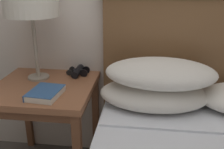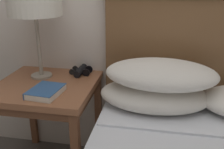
{
  "view_description": "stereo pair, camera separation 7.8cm",
  "coord_description": "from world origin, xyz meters",
  "px_view_note": "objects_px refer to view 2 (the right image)",
  "views": [
    {
      "loc": [
        -0.03,
        -0.65,
        1.22
      ],
      "look_at": [
        -0.19,
        0.66,
        0.72
      ],
      "focal_mm": 42.0,
      "sensor_mm": 36.0,
      "label": 1
    },
    {
      "loc": [
        0.05,
        -0.64,
        1.22
      ],
      "look_at": [
        -0.19,
        0.66,
        0.72
      ],
      "focal_mm": 42.0,
      "sensor_mm": 36.0,
      "label": 2
    }
  ],
  "objects_px": {
    "table_lamp": "(35,5)",
    "book_on_nightstand": "(45,91)",
    "nightstand": "(47,95)",
    "binoculars_pair": "(81,71)"
  },
  "relations": [
    {
      "from": "nightstand",
      "to": "binoculars_pair",
      "type": "bearing_deg",
      "value": 49.6
    },
    {
      "from": "nightstand",
      "to": "table_lamp",
      "type": "relative_size",
      "value": 1.19
    },
    {
      "from": "table_lamp",
      "to": "book_on_nightstand",
      "type": "relative_size",
      "value": 2.54
    },
    {
      "from": "book_on_nightstand",
      "to": "binoculars_pair",
      "type": "height_order",
      "value": "binoculars_pair"
    },
    {
      "from": "nightstand",
      "to": "binoculars_pair",
      "type": "distance_m",
      "value": 0.27
    },
    {
      "from": "nightstand",
      "to": "table_lamp",
      "type": "distance_m",
      "value": 0.54
    },
    {
      "from": "nightstand",
      "to": "table_lamp",
      "type": "xyz_separation_m",
      "value": [
        -0.07,
        0.09,
        0.53
      ]
    },
    {
      "from": "binoculars_pair",
      "to": "book_on_nightstand",
      "type": "bearing_deg",
      "value": -105.33
    },
    {
      "from": "nightstand",
      "to": "binoculars_pair",
      "type": "height_order",
      "value": "binoculars_pair"
    },
    {
      "from": "table_lamp",
      "to": "binoculars_pair",
      "type": "distance_m",
      "value": 0.49
    }
  ]
}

